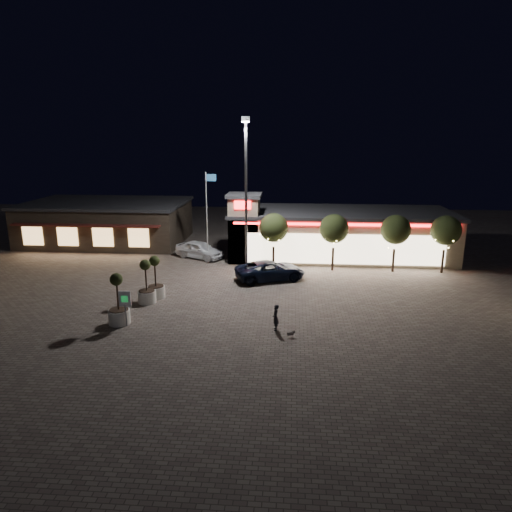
# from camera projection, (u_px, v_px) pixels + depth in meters

# --- Properties ---
(ground) EXTENTS (90.00, 90.00, 0.00)m
(ground) POSITION_uv_depth(u_px,v_px,m) (202.00, 317.00, 28.66)
(ground) COLOR #695E55
(ground) RESTS_ON ground
(retail_building) EXTENTS (20.40, 8.40, 6.10)m
(retail_building) POSITION_uv_depth(u_px,v_px,m) (334.00, 233.00, 42.61)
(retail_building) COLOR tan
(retail_building) RESTS_ON ground
(restaurant_building) EXTENTS (16.40, 11.00, 4.30)m
(restaurant_building) POSITION_uv_depth(u_px,v_px,m) (108.00, 222.00, 48.41)
(restaurant_building) COLOR #382D23
(restaurant_building) RESTS_ON ground
(floodlight_pole) EXTENTS (0.60, 0.40, 12.38)m
(floodlight_pole) POSITION_uv_depth(u_px,v_px,m) (246.00, 190.00, 34.41)
(floodlight_pole) COLOR gray
(floodlight_pole) RESTS_ON ground
(flagpole) EXTENTS (0.95, 0.10, 8.00)m
(flagpole) POSITION_uv_depth(u_px,v_px,m) (208.00, 209.00, 40.11)
(flagpole) COLOR white
(flagpole) RESTS_ON ground
(string_tree_a) EXTENTS (2.42, 2.42, 4.79)m
(string_tree_a) POSITION_uv_depth(u_px,v_px,m) (274.00, 228.00, 38.04)
(string_tree_a) COLOR #332319
(string_tree_a) RESTS_ON ground
(string_tree_b) EXTENTS (2.42, 2.42, 4.79)m
(string_tree_b) POSITION_uv_depth(u_px,v_px,m) (334.00, 229.00, 37.66)
(string_tree_b) COLOR #332319
(string_tree_b) RESTS_ON ground
(string_tree_c) EXTENTS (2.42, 2.42, 4.79)m
(string_tree_c) POSITION_uv_depth(u_px,v_px,m) (396.00, 230.00, 37.28)
(string_tree_c) COLOR #332319
(string_tree_c) RESTS_ON ground
(string_tree_d) EXTENTS (2.42, 2.42, 4.79)m
(string_tree_d) POSITION_uv_depth(u_px,v_px,m) (446.00, 231.00, 36.98)
(string_tree_d) COLOR #332319
(string_tree_d) RESTS_ON ground
(pickup_truck) EXTENTS (6.04, 4.35, 1.53)m
(pickup_truck) POSITION_uv_depth(u_px,v_px,m) (270.00, 270.00, 35.82)
(pickup_truck) COLOR black
(pickup_truck) RESTS_ON ground
(white_sedan) EXTENTS (5.08, 3.83, 1.61)m
(white_sedan) POSITION_uv_depth(u_px,v_px,m) (200.00, 250.00, 42.14)
(white_sedan) COLOR white
(white_sedan) RESTS_ON ground
(pedestrian) EXTENTS (0.43, 0.60, 1.55)m
(pedestrian) POSITION_uv_depth(u_px,v_px,m) (276.00, 318.00, 26.54)
(pedestrian) COLOR black
(pedestrian) RESTS_ON ground
(dog) EXTENTS (0.47, 0.29, 0.25)m
(dog) POSITION_uv_depth(u_px,v_px,m) (291.00, 333.00, 25.73)
(dog) COLOR #59514C
(dog) RESTS_ON ground
(planter_left) EXTENTS (1.24, 1.24, 3.04)m
(planter_left) POSITION_uv_depth(u_px,v_px,m) (156.00, 285.00, 31.81)
(planter_left) COLOR silver
(planter_left) RESTS_ON ground
(planter_mid) EXTENTS (1.29, 1.29, 3.18)m
(planter_mid) POSITION_uv_depth(u_px,v_px,m) (119.00, 308.00, 27.41)
(planter_mid) COLOR silver
(planter_mid) RESTS_ON ground
(planter_right) EXTENTS (1.24, 1.24, 3.04)m
(planter_right) POSITION_uv_depth(u_px,v_px,m) (147.00, 289.00, 30.87)
(planter_right) COLOR silver
(planter_right) RESTS_ON ground
(valet_sign) EXTENTS (0.72, 0.10, 2.19)m
(valet_sign) POSITION_uv_depth(u_px,v_px,m) (125.00, 302.00, 26.92)
(valet_sign) COLOR gray
(valet_sign) RESTS_ON ground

